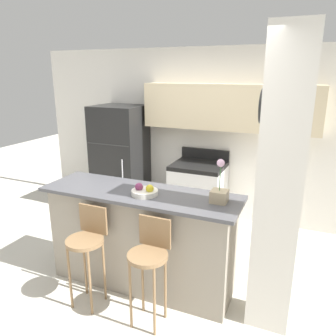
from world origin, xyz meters
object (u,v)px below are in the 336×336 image
object	(u,v)px
refrigerator	(120,159)
trash_bin	(148,208)
fruit_bowl	(145,191)
bar_stool_right	(150,257)
bar_stool_left	(87,242)
stove_range	(198,193)
orchid_vase	(219,192)

from	to	relation	value
refrigerator	trash_bin	bearing A→B (deg)	-21.70
fruit_bowl	bar_stool_right	bearing A→B (deg)	-58.62
refrigerator	trash_bin	distance (m)	0.92
trash_bin	bar_stool_left	bearing A→B (deg)	-80.47
stove_range	bar_stool_left	xyz separation A→B (m)	(-0.39, -2.15, 0.19)
orchid_vase	fruit_bowl	size ratio (longest dim) A/B	1.57
bar_stool_left	bar_stool_right	bearing A→B (deg)	0.00
refrigerator	bar_stool_left	size ratio (longest dim) A/B	1.74
bar_stool_right	trash_bin	world-z (taller)	bar_stool_right
stove_range	bar_stool_left	world-z (taller)	stove_range
stove_range	trash_bin	distance (m)	0.81
bar_stool_left	trash_bin	distance (m)	1.97
bar_stool_right	trash_bin	bearing A→B (deg)	117.20
bar_stool_right	trash_bin	xyz separation A→B (m)	(-0.97, 1.89, -0.46)
refrigerator	bar_stool_right	world-z (taller)	refrigerator
bar_stool_right	refrigerator	bearing A→B (deg)	126.42
bar_stool_left	fruit_bowl	bearing A→B (deg)	43.64
stove_range	bar_stool_right	bearing A→B (deg)	-83.13
bar_stool_right	fruit_bowl	bearing A→B (deg)	121.38
bar_stool_left	refrigerator	bearing A→B (deg)	113.29
orchid_vase	bar_stool_left	bearing A→B (deg)	-156.02
refrigerator	bar_stool_right	distance (m)	2.65
refrigerator	bar_stool_right	bearing A→B (deg)	-53.58
refrigerator	bar_stool_right	size ratio (longest dim) A/B	1.74
stove_range	fruit_bowl	distance (m)	1.87
bar_stool_left	orchid_vase	size ratio (longest dim) A/B	2.41
refrigerator	fruit_bowl	bearing A→B (deg)	-52.52
refrigerator	trash_bin	xyz separation A→B (m)	(0.60, -0.24, -0.66)
orchid_vase	fruit_bowl	distance (m)	0.72
stove_range	orchid_vase	bearing A→B (deg)	-66.26
stove_range	trash_bin	world-z (taller)	stove_range
orchid_vase	fruit_bowl	xyz separation A→B (m)	(-0.71, -0.10, -0.06)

